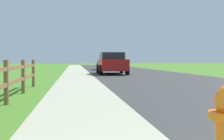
{
  "coord_description": "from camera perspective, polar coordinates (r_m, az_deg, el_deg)",
  "views": [
    {
      "loc": [
        -1.19,
        -0.68,
        1.01
      ],
      "look_at": [
        -0.15,
        7.99,
        0.73
      ],
      "focal_mm": 51.26,
      "sensor_mm": 36.0,
      "label": 1
    }
  ],
  "objects": [
    {
      "name": "ground_plane",
      "position": [
        25.73,
        -4.17,
        -0.4
      ],
      "size": [
        120.0,
        120.0,
        0.0
      ],
      "primitive_type": "plane",
      "color": "#4B8228"
    },
    {
      "name": "road_asphalt",
      "position": [
        28.1,
        2.79,
        -0.2
      ],
      "size": [
        7.0,
        66.0,
        0.01
      ],
      "primitive_type": "cube",
      "color": "#3B3B3B",
      "rests_on": "ground"
    },
    {
      "name": "grass_verge",
      "position": [
        27.9,
        -13.64,
        -0.26
      ],
      "size": [
        5.0,
        66.0,
        0.0
      ],
      "primitive_type": "cube",
      "color": "#4B8228",
      "rests_on": "ground"
    },
    {
      "name": "parked_suv_red",
      "position": [
        22.42,
        -0.03,
        1.22
      ],
      "size": [
        2.03,
        4.94,
        1.51
      ],
      "color": "maroon",
      "rests_on": "ground"
    },
    {
      "name": "parked_car_white",
      "position": [
        32.38,
        -0.71,
        1.45
      ],
      "size": [
        2.06,
        4.53,
        1.52
      ],
      "color": "white",
      "rests_on": "ground"
    },
    {
      "name": "curb_concrete",
      "position": [
        27.76,
        -10.56,
        -0.25
      ],
      "size": [
        6.0,
        66.0,
        0.01
      ],
      "primitive_type": "cube",
      "color": "#B7B799",
      "rests_on": "ground"
    }
  ]
}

